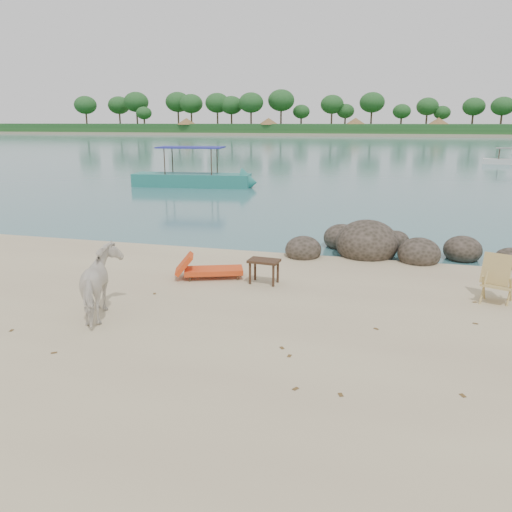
{
  "coord_description": "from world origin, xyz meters",
  "views": [
    {
      "loc": [
        2.23,
        -7.54,
        3.66
      ],
      "look_at": [
        -0.3,
        2.0,
        1.0
      ],
      "focal_mm": 35.0,
      "sensor_mm": 36.0,
      "label": 1
    }
  ],
  "objects": [
    {
      "name": "side_table",
      "position": [
        -0.42,
        3.17,
        0.28
      ],
      "size": [
        0.74,
        0.51,
        0.56
      ],
      "primitive_type": null,
      "rotation": [
        0.0,
        0.0,
        -0.09
      ],
      "color": "black",
      "rests_on": "ground"
    },
    {
      "name": "far_scenery",
      "position": [
        0.03,
        136.7,
        3.14
      ],
      "size": [
        420.0,
        18.0,
        9.5
      ],
      "color": "#1E4C1E",
      "rests_on": "ground"
    },
    {
      "name": "cow",
      "position": [
        -2.9,
        0.4,
        0.67
      ],
      "size": [
        1.32,
        1.74,
        1.34
      ],
      "primitive_type": "imported",
      "rotation": [
        0.0,
        0.0,
        3.58
      ],
      "color": "silver",
      "rests_on": "ground"
    },
    {
      "name": "boat_near",
      "position": [
        -9.03,
        20.06,
        1.87
      ],
      "size": [
        7.86,
        2.61,
        3.74
      ],
      "primitive_type": null,
      "rotation": [
        0.0,
        0.0,
        0.11
      ],
      "color": "#23776E",
      "rests_on": "water"
    },
    {
      "name": "far_shore",
      "position": [
        0.0,
        170.0,
        0.0
      ],
      "size": [
        420.0,
        90.0,
        1.4
      ],
      "primitive_type": "cube",
      "color": "tan",
      "rests_on": "ground"
    },
    {
      "name": "boulders",
      "position": [
        2.16,
        6.62,
        0.24
      ],
      "size": [
        6.33,
        2.91,
        1.32
      ],
      "rotation": [
        0.0,
        0.0,
        -0.43
      ],
      "color": "black",
      "rests_on": "ground"
    },
    {
      "name": "boat_mid",
      "position": [
        12.52,
        42.21,
        1.18
      ],
      "size": [
        4.93,
        1.82,
        2.36
      ],
      "primitive_type": null,
      "rotation": [
        0.0,
        0.0,
        -0.16
      ],
      "color": "silver",
      "rests_on": "water"
    },
    {
      "name": "water",
      "position": [
        0.0,
        90.0,
        0.0
      ],
      "size": [
        400.0,
        400.0,
        0.0
      ],
      "primitive_type": "plane",
      "color": "#3A7473",
      "rests_on": "ground"
    },
    {
      "name": "deck_chair",
      "position": [
        4.54,
        3.19,
        0.48
      ],
      "size": [
        0.82,
        0.86,
        0.96
      ],
      "primitive_type": null,
      "rotation": [
        0.0,
        0.0,
        -0.38
      ],
      "color": "tan",
      "rests_on": "ground"
    },
    {
      "name": "lounge_chair",
      "position": [
        -1.7,
        3.28,
        0.26
      ],
      "size": [
        1.84,
        1.18,
        0.52
      ],
      "primitive_type": null,
      "rotation": [
        0.0,
        0.0,
        0.36
      ],
      "color": "#DC4B19",
      "rests_on": "ground"
    },
    {
      "name": "dead_leaves",
      "position": [
        0.79,
        0.18,
        0.0
      ],
      "size": [
        8.41,
        4.53,
        0.0
      ],
      "color": "brown",
      "rests_on": "ground"
    }
  ]
}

